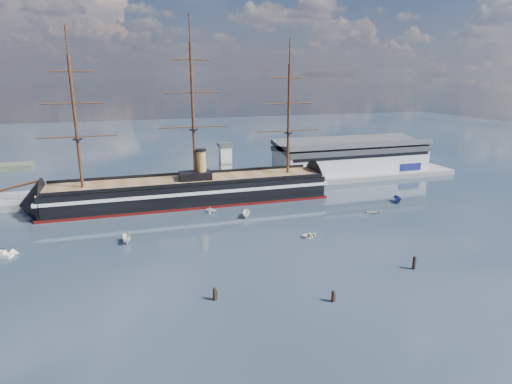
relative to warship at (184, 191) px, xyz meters
name	(u,v)px	position (x,y,z in m)	size (l,w,h in m)	color
ground	(243,218)	(13.90, -20.00, -4.04)	(600.00, 600.00, 0.00)	#192937
quay	(242,186)	(23.90, 16.00, -4.04)	(180.00, 18.00, 2.00)	slate
warehouse	(351,156)	(71.90, 20.00, 3.95)	(63.00, 21.00, 11.60)	#B7BABC
quay_tower	(225,163)	(16.90, 13.00, 5.72)	(5.00, 5.00, 15.00)	silver
warship	(184,191)	(0.00, 0.00, 0.00)	(113.00, 17.62, 53.94)	black
motorboat_a	(127,243)	(-18.93, -29.43, -4.04)	(5.94, 2.18, 2.37)	white
motorboat_b	(312,237)	(26.59, -39.75, -4.04)	(3.17, 1.27, 1.48)	silver
motorboat_c	(246,217)	(15.03, -19.48, -4.04)	(5.98, 2.19, 2.39)	white
motorboat_d	(211,213)	(5.97, -12.17, -4.04)	(5.84, 2.53, 2.14)	white
motorboat_e	(374,214)	(52.50, -28.06, -4.04)	(2.56, 1.02, 1.20)	silver
motorboat_f	(397,202)	(66.62, -20.10, -4.04)	(5.89, 2.16, 2.36)	#344189
piling_near_left	(215,300)	(-4.19, -63.61, -4.04)	(0.64, 0.64, 3.20)	black
piling_near_mid	(333,302)	(16.39, -70.88, -4.04)	(0.64, 0.64, 2.92)	black
piling_near_right	(413,269)	(39.35, -63.91, -4.04)	(0.64, 0.64, 3.66)	black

